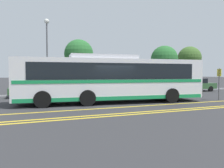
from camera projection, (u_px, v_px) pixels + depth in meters
ground_plane at (111, 104)px, 14.50m from camera, size 220.00×220.00×0.00m
lane_strip_0 at (126, 107)px, 13.02m from camera, size 32.58×0.20×0.01m
lane_strip_1 at (141, 112)px, 11.33m from camera, size 32.58×0.20×0.01m
lane_strip_2 at (145, 113)px, 10.89m from camera, size 32.58×0.20×0.01m
curb_strip at (86, 93)px, 21.37m from camera, size 40.58×0.36×0.15m
transit_bus at (112, 78)px, 14.98m from camera, size 13.07×3.96×3.25m
parked_car_1 at (34, 89)px, 18.44m from camera, size 4.04×1.93×1.33m
parked_car_2 at (102, 87)px, 20.49m from camera, size 4.48×2.15×1.43m
parked_car_3 at (154, 86)px, 22.69m from camera, size 4.25×1.98×1.43m
parked_car_4 at (196, 85)px, 24.73m from camera, size 4.67×1.97×1.46m
bus_stop_sign at (219, 80)px, 16.29m from camera, size 0.07×0.40×2.40m
street_lamp at (47, 43)px, 20.59m from camera, size 0.46×0.46×7.16m
tree_0 at (79, 54)px, 25.85m from camera, size 3.43×3.43×6.05m
tree_1 at (189, 58)px, 30.59m from camera, size 3.24×3.24×5.81m
tree_2 at (164, 59)px, 27.64m from camera, size 3.40×3.40×5.54m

